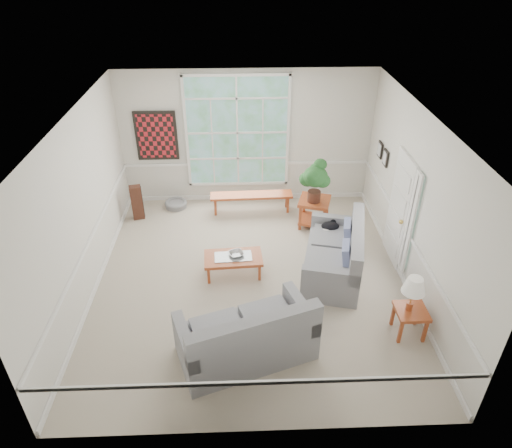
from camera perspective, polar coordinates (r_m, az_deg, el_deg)
The scene contains 24 objects.
floor at distance 8.33m, azimuth -0.64°, elevation -6.89°, with size 5.50×6.00×0.01m, color #AB9E8C.
ceiling at distance 6.83m, azimuth -0.80°, elevation 12.99°, with size 5.50×6.00×0.02m, color white.
wall_back at distance 10.16m, azimuth -1.18°, elevation 10.67°, with size 5.50×0.02×3.00m, color silver.
wall_front at distance 5.11m, azimuth 0.24°, elevation -15.22°, with size 5.50×0.02×3.00m, color silver.
wall_left at distance 7.90m, azimuth -21.08°, elevation 1.55°, with size 0.02×6.00×3.00m, color silver.
wall_right at distance 8.01m, azimuth 19.39°, elevation 2.33°, with size 0.02×6.00×3.00m, color silver.
window_back at distance 10.07m, azimuth -2.34°, elevation 11.35°, with size 2.30×0.08×2.40m, color white.
entry_door at distance 8.69m, azimuth 17.37°, elevation 1.77°, with size 0.08×0.90×2.10m, color white.
door_sidelight at distance 8.14m, azimuth 18.75°, elevation 0.10°, with size 0.08×0.26×1.90m, color white.
wall_art at distance 10.24m, azimuth -12.35°, elevation 10.69°, with size 0.90×0.06×1.10m, color maroon.
wall_frame_near at distance 9.44m, azimuth 15.83°, elevation 7.96°, with size 0.04×0.26×0.32m, color black.
wall_frame_far at distance 9.79m, azimuth 15.20°, elevation 8.95°, with size 0.04×0.26×0.32m, color black.
loveseat_right at distance 8.29m, azimuth 9.67°, elevation -3.21°, with size 0.96×1.86×1.00m, color gray.
loveseat_front at distance 6.69m, azimuth -1.32°, elevation -12.87°, with size 1.91×0.99×1.04m, color gray.
coffee_table at distance 8.33m, azimuth -2.83°, elevation -5.18°, with size 1.04×0.57×0.39m, color #A04320.
pewter_bowl at distance 8.22m, azimuth -2.48°, elevation -3.73°, with size 0.31×0.31×0.08m, color #95959A.
window_bench at distance 10.19m, azimuth -0.57°, elevation 2.68°, with size 1.81×0.35×0.42m, color #A04320.
end_table at distance 9.71m, azimuth 7.23°, elevation 1.44°, with size 0.62×0.62×0.62m, color #A04320.
houseplant at distance 9.28m, azimuth 7.40°, elevation 5.32°, with size 0.54×0.54×0.92m, color #205021, non-canonical shape.
side_table at distance 7.56m, azimuth 18.58°, elevation -11.47°, with size 0.47×0.47×0.48m, color #A04320.
table_lamp at distance 7.20m, azimuth 18.95°, elevation -8.31°, with size 0.35×0.35×0.60m, color white, non-canonical shape.
pet_bed at distance 10.58m, azimuth -9.97°, elevation 2.47°, with size 0.49×0.49×0.15m, color slate.
floor_speaker at distance 10.18m, azimuth -14.66°, elevation 2.63°, with size 0.24×0.19×0.77m, color #412116.
cat at distance 8.79m, azimuth 9.27°, elevation -0.20°, with size 0.34×0.24×0.16m, color black.
Camera 1 is at (-0.15, -6.43, 5.28)m, focal length 32.00 mm.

